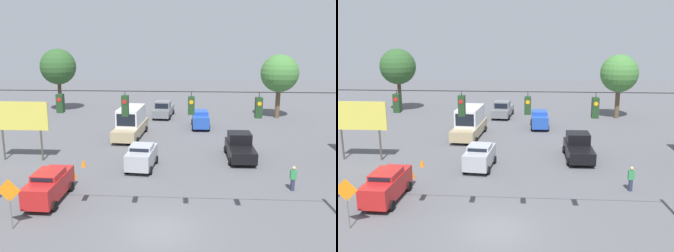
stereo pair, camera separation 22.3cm
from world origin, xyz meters
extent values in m
plane|color=#56565B|center=(0.00, 0.00, 0.00)|extent=(140.00, 140.00, 0.00)
cylinder|color=black|center=(0.00, 0.30, 7.47)|extent=(20.68, 0.04, 0.04)
cube|color=#1E3D1E|center=(-4.80, 0.30, 6.74)|extent=(0.32, 0.36, 0.98)
cylinder|color=black|center=(-4.80, 0.30, 7.35)|extent=(0.03, 0.03, 0.25)
cylinder|color=orange|center=(-4.80, 0.49, 6.96)|extent=(0.20, 0.02, 0.20)
cube|color=#1E3D1E|center=(-1.60, 0.30, 6.81)|extent=(0.32, 0.36, 0.86)
cylinder|color=black|center=(-1.60, 0.30, 7.35)|extent=(0.03, 0.03, 0.24)
cylinder|color=orange|center=(-1.60, 0.49, 7.00)|extent=(0.20, 0.02, 0.20)
cube|color=#1E3D1E|center=(1.60, 0.30, 6.76)|extent=(0.32, 0.36, 1.00)
cylinder|color=black|center=(1.60, 0.30, 7.37)|extent=(0.03, 0.03, 0.21)
cylinder|color=red|center=(1.60, 0.49, 6.98)|extent=(0.20, 0.02, 0.20)
cube|color=#1E3D1E|center=(4.80, 0.30, 6.85)|extent=(0.32, 0.36, 0.92)
cylinder|color=black|center=(4.80, 0.30, 7.39)|extent=(0.03, 0.03, 0.17)
cylinder|color=red|center=(4.80, 0.49, 7.05)|extent=(0.20, 0.02, 0.20)
cube|color=#A8AAB2|center=(2.14, -9.44, 0.93)|extent=(2.17, 4.01, 1.22)
cube|color=#A8AAB2|center=(2.14, -9.44, 1.72)|extent=(1.83, 1.84, 0.36)
cube|color=black|center=(2.22, -8.59, 1.72)|extent=(1.47, 0.15, 0.25)
cylinder|color=black|center=(3.17, -8.27, 0.32)|extent=(0.28, 0.66, 0.64)
cylinder|color=black|center=(1.34, -8.11, 0.32)|extent=(0.28, 0.66, 0.64)
cylinder|color=black|center=(2.95, -10.78, 0.32)|extent=(0.28, 0.66, 0.64)
cylinder|color=black|center=(1.12, -10.62, 0.32)|extent=(0.28, 0.66, 0.64)
cube|color=#234CB2|center=(-2.74, -23.10, 0.95)|extent=(1.84, 4.55, 1.26)
cube|color=#234CB2|center=(-2.74, -23.10, 1.76)|extent=(1.66, 2.01, 0.36)
cube|color=black|center=(-2.72, -24.10, 1.76)|extent=(1.41, 0.04, 0.25)
cylinder|color=black|center=(-3.60, -24.58, 0.32)|extent=(0.23, 0.64, 0.64)
cylinder|color=black|center=(-1.83, -24.55, 0.32)|extent=(0.23, 0.64, 0.64)
cylinder|color=black|center=(-3.65, -21.64, 0.32)|extent=(0.23, 0.64, 0.64)
cylinder|color=black|center=(-1.88, -21.61, 0.32)|extent=(0.23, 0.64, 0.64)
cube|color=black|center=(-5.77, -12.21, 0.77)|extent=(2.12, 5.11, 0.90)
cube|color=black|center=(-5.76, -12.82, 1.67)|extent=(1.90, 1.86, 0.90)
cube|color=black|center=(-5.75, -13.75, 1.67)|extent=(1.63, 0.05, 0.63)
cylinder|color=black|center=(-6.76, -13.88, 0.32)|extent=(0.23, 0.64, 0.64)
cylinder|color=black|center=(-4.73, -13.84, 0.32)|extent=(0.23, 0.64, 0.64)
cylinder|color=black|center=(-6.82, -10.58, 0.32)|extent=(0.23, 0.64, 0.64)
cylinder|color=black|center=(-4.79, -10.55, 0.32)|extent=(0.23, 0.64, 0.64)
cube|color=tan|center=(4.46, -18.63, 0.82)|extent=(2.81, 7.15, 1.00)
cube|color=silver|center=(4.43, -18.98, 2.17)|extent=(2.44, 4.62, 1.71)
cube|color=black|center=(4.60, -16.74, 2.17)|extent=(1.83, 0.16, 1.20)
cylinder|color=black|center=(5.77, -16.45, 0.32)|extent=(0.27, 0.65, 0.64)
cylinder|color=black|center=(3.48, -16.28, 0.32)|extent=(0.27, 0.65, 0.64)
cylinder|color=black|center=(5.43, -20.99, 0.32)|extent=(0.27, 0.65, 0.64)
cylinder|color=black|center=(3.15, -20.81, 0.32)|extent=(0.27, 0.65, 0.64)
cube|color=red|center=(7.16, -3.31, 0.93)|extent=(1.82, 4.58, 1.23)
cube|color=red|center=(7.16, -3.31, 1.73)|extent=(1.62, 2.04, 0.36)
cube|color=black|center=(7.19, -2.30, 1.73)|extent=(1.36, 0.05, 0.25)
cylinder|color=black|center=(8.05, -1.86, 0.32)|extent=(0.24, 0.65, 0.64)
cylinder|color=black|center=(6.35, -1.81, 0.32)|extent=(0.24, 0.65, 0.64)
cylinder|color=black|center=(7.97, -4.81, 0.32)|extent=(0.24, 0.65, 0.64)
cylinder|color=black|center=(6.27, -4.77, 0.32)|extent=(0.24, 0.65, 0.64)
cube|color=slate|center=(1.80, -28.69, 0.77)|extent=(2.49, 5.57, 0.90)
cube|color=slate|center=(1.86, -28.04, 1.67)|extent=(2.03, 2.10, 0.90)
cube|color=black|center=(1.94, -27.06, 1.67)|extent=(1.62, 0.16, 0.63)
cylinder|color=black|center=(2.97, -27.02, 0.32)|extent=(0.27, 0.66, 0.64)
cylinder|color=black|center=(0.94, -26.85, 0.32)|extent=(0.27, 0.66, 0.64)
cylinder|color=black|center=(2.67, -30.53, 0.32)|extent=(0.27, 0.66, 0.64)
cylinder|color=black|center=(0.64, -30.36, 0.32)|extent=(0.27, 0.66, 0.64)
cone|color=orange|center=(6.84, -2.47, 0.32)|extent=(0.39, 0.39, 0.64)
cone|color=orange|center=(6.71, -4.55, 0.32)|extent=(0.39, 0.39, 0.64)
cone|color=orange|center=(6.78, -7.03, 0.32)|extent=(0.39, 0.39, 0.64)
cone|color=orange|center=(6.78, -9.53, 0.32)|extent=(0.39, 0.39, 0.64)
cylinder|color=#4C473D|center=(10.60, -10.86, 1.28)|extent=(0.16, 0.16, 2.57)
cylinder|color=#4C473D|center=(13.83, -10.86, 1.28)|extent=(0.16, 0.16, 2.57)
cube|color=#D8CC4C|center=(12.22, -10.86, 3.74)|extent=(4.61, 0.12, 2.35)
cylinder|color=slate|center=(7.84, 0.37, 0.90)|extent=(0.06, 0.06, 1.80)
cube|color=orange|center=(7.84, 0.37, 2.21)|extent=(1.27, 0.04, 1.27)
cylinder|color=#2D334C|center=(-8.44, -5.77, 0.40)|extent=(0.28, 0.28, 0.81)
cube|color=#338C4C|center=(-8.44, -5.77, 1.13)|extent=(0.40, 0.24, 0.64)
sphere|color=tan|center=(-8.44, -5.77, 1.57)|extent=(0.25, 0.25, 0.25)
cylinder|color=#4C3823|center=(16.19, -31.57, 2.37)|extent=(0.49, 0.49, 4.75)
sphere|color=#2D5628|center=(16.19, -31.57, 6.06)|extent=(4.76, 4.76, 4.76)
cylinder|color=brown|center=(-12.49, -28.90, 2.16)|extent=(0.57, 0.57, 4.32)
sphere|color=#427A38|center=(-12.49, -28.90, 5.59)|extent=(4.61, 4.61, 4.61)
camera|label=1|loc=(-1.54, 17.99, 10.05)|focal=40.00mm
camera|label=2|loc=(-1.76, 17.98, 10.05)|focal=40.00mm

